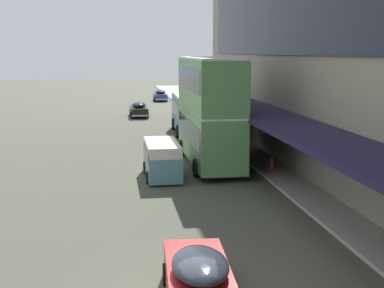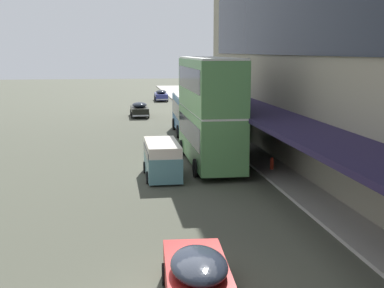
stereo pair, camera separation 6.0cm
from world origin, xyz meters
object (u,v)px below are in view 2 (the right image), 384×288
object	(u,v)px
sedan_second_near	(139,109)
vw_van	(162,157)
fire_hydrant	(272,163)
transit_bus_kerbside_front	(193,113)
transit_bus_kerbside_rear	(209,108)
sedan_lead_near	(198,280)
street_lamp	(245,99)
sedan_trailing_mid	(161,95)

from	to	relation	value
sedan_second_near	vw_van	bearing A→B (deg)	-90.10
sedan_second_near	fire_hydrant	size ratio (longest dim) A/B	6.51
transit_bus_kerbside_front	transit_bus_kerbside_rear	size ratio (longest dim) A/B	1.10
sedan_lead_near	sedan_second_near	distance (m)	42.66
fire_hydrant	street_lamp	bearing A→B (deg)	98.03
transit_bus_kerbside_rear	vw_van	world-z (taller)	transit_bus_kerbside_rear
fire_hydrant	sedan_second_near	bearing A→B (deg)	103.03
sedan_trailing_mid	fire_hydrant	world-z (taller)	sedan_trailing_mid
transit_bus_kerbside_front	transit_bus_kerbside_rear	xyz separation A→B (m)	(-0.67, -11.24, 1.63)
sedan_second_near	street_lamp	bearing A→B (deg)	-76.08
sedan_lead_near	vw_van	xyz separation A→B (m)	(0.37, 15.23, 0.32)
transit_bus_kerbside_front	fire_hydrant	size ratio (longest dim) A/B	15.29
sedan_second_near	street_lamp	xyz separation A→B (m)	(5.69, -22.94, 3.05)
sedan_trailing_mid	sedan_lead_near	bearing A→B (deg)	-94.00
sedan_lead_near	sedan_second_near	bearing A→B (deg)	89.44
sedan_second_near	vw_van	xyz separation A→B (m)	(-0.05, -27.43, 0.33)
sedan_lead_near	sedan_trailing_mid	bearing A→B (deg)	86.00
transit_bus_kerbside_rear	sedan_trailing_mid	xyz separation A→B (m)	(0.74, 42.42, -2.72)
street_lamp	fire_hydrant	size ratio (longest dim) A/B	8.89
vw_van	street_lamp	bearing A→B (deg)	38.07
transit_bus_kerbside_rear	sedan_second_near	xyz separation A→B (m)	(-3.06, 24.68, -2.70)
transit_bus_kerbside_front	sedan_trailing_mid	world-z (taller)	transit_bus_kerbside_front
sedan_trailing_mid	sedan_second_near	world-z (taller)	sedan_second_near
street_lamp	transit_bus_kerbside_rear	bearing A→B (deg)	-146.51
transit_bus_kerbside_rear	sedan_second_near	distance (m)	25.01
sedan_lead_near	transit_bus_kerbside_front	bearing A→B (deg)	81.92
sedan_trailing_mid	street_lamp	world-z (taller)	street_lamp
sedan_second_near	street_lamp	size ratio (longest dim) A/B	0.73
sedan_lead_near	fire_hydrant	size ratio (longest dim) A/B	7.23
transit_bus_kerbside_rear	sedan_trailing_mid	size ratio (longest dim) A/B	2.23
sedan_trailing_mid	sedan_second_near	xyz separation A→B (m)	(-3.80, -17.74, 0.02)
fire_hydrant	transit_bus_kerbside_front	bearing A→B (deg)	100.54
transit_bus_kerbside_rear	sedan_lead_near	bearing A→B (deg)	-100.96
transit_bus_kerbside_front	vw_van	size ratio (longest dim) A/B	2.35
transit_bus_kerbside_rear	fire_hydrant	xyz separation A→B (m)	(3.20, -2.39, -2.98)
transit_bus_kerbside_front	fire_hydrant	xyz separation A→B (m)	(2.54, -13.63, -1.34)
transit_bus_kerbside_front	sedan_trailing_mid	size ratio (longest dim) A/B	2.45
sedan_trailing_mid	transit_bus_kerbside_front	bearing A→B (deg)	-90.13
transit_bus_kerbside_rear	sedan_trailing_mid	world-z (taller)	transit_bus_kerbside_rear
vw_van	transit_bus_kerbside_rear	bearing A→B (deg)	41.54
fire_hydrant	transit_bus_kerbside_rear	bearing A→B (deg)	143.25
transit_bus_kerbside_front	vw_van	distance (m)	14.51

